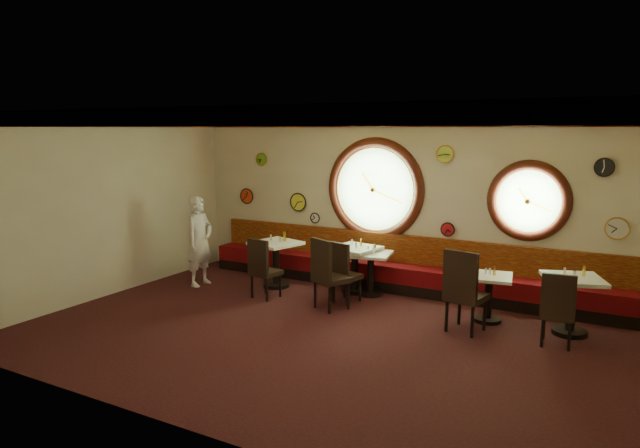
# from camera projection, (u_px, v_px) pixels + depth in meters

# --- Properties ---
(floor) EXTENTS (9.00, 6.00, 0.00)m
(floor) POSITION_uv_depth(u_px,v_px,m) (329.00, 336.00, 8.33)
(floor) COLOR black
(floor) RESTS_ON ground
(ceiling) EXTENTS (9.00, 6.00, 0.02)m
(ceiling) POSITION_uv_depth(u_px,v_px,m) (330.00, 114.00, 7.80)
(ceiling) COLOR #AF8731
(ceiling) RESTS_ON wall_back
(wall_back) EXTENTS (9.00, 0.02, 3.20)m
(wall_back) POSITION_uv_depth(u_px,v_px,m) (405.00, 204.00, 10.65)
(wall_back) COLOR beige
(wall_back) RESTS_ON floor
(wall_front) EXTENTS (9.00, 0.02, 3.20)m
(wall_front) POSITION_uv_depth(u_px,v_px,m) (183.00, 276.00, 5.47)
(wall_front) COLOR beige
(wall_front) RESTS_ON floor
(wall_left) EXTENTS (0.02, 6.00, 3.20)m
(wall_left) POSITION_uv_depth(u_px,v_px,m) (108.00, 207.00, 10.21)
(wall_left) COLOR beige
(wall_left) RESTS_ON floor
(molding_back) EXTENTS (9.00, 0.10, 0.18)m
(molding_back) POSITION_uv_depth(u_px,v_px,m) (406.00, 122.00, 10.36)
(molding_back) COLOR #3D140B
(molding_back) RESTS_ON wall_back
(molding_front) EXTENTS (9.00, 0.10, 0.18)m
(molding_front) POSITION_uv_depth(u_px,v_px,m) (180.00, 117.00, 5.27)
(molding_front) COLOR #3D140B
(molding_front) RESTS_ON wall_back
(molding_left) EXTENTS (0.10, 6.00, 0.18)m
(molding_left) POSITION_uv_depth(u_px,v_px,m) (105.00, 122.00, 9.94)
(molding_left) COLOR #3D140B
(molding_left) RESTS_ON wall_back
(banquette_base) EXTENTS (8.00, 0.55, 0.20)m
(banquette_base) POSITION_uv_depth(u_px,v_px,m) (397.00, 285.00, 10.66)
(banquette_base) COLOR black
(banquette_base) RESTS_ON floor
(banquette_seat) EXTENTS (8.00, 0.55, 0.30)m
(banquette_seat) POSITION_uv_depth(u_px,v_px,m) (398.00, 272.00, 10.62)
(banquette_seat) COLOR #5B070E
(banquette_seat) RESTS_ON banquette_base
(banquette_back) EXTENTS (8.00, 0.10, 0.55)m
(banquette_back) POSITION_uv_depth(u_px,v_px,m) (402.00, 249.00, 10.74)
(banquette_back) COLOR #600B07
(banquette_back) RESTS_ON wall_back
(porthole_left_glass) EXTENTS (1.66, 0.02, 1.66)m
(porthole_left_glass) POSITION_uv_depth(u_px,v_px,m) (375.00, 189.00, 10.89)
(porthole_left_glass) COLOR #99D580
(porthole_left_glass) RESTS_ON wall_back
(porthole_left_frame) EXTENTS (1.98, 0.18, 1.98)m
(porthole_left_frame) POSITION_uv_depth(u_px,v_px,m) (375.00, 189.00, 10.88)
(porthole_left_frame) COLOR #3D140B
(porthole_left_frame) RESTS_ON wall_back
(porthole_left_ring) EXTENTS (1.61, 0.03, 1.61)m
(porthole_left_ring) POSITION_uv_depth(u_px,v_px,m) (374.00, 189.00, 10.85)
(porthole_left_ring) COLOR gold
(porthole_left_ring) RESTS_ON wall_back
(porthole_right_glass) EXTENTS (1.10, 0.02, 1.10)m
(porthole_right_glass) POSITION_uv_depth(u_px,v_px,m) (529.00, 201.00, 9.56)
(porthole_right_glass) COLOR #99D580
(porthole_right_glass) RESTS_ON wall_back
(porthole_right_frame) EXTENTS (1.38, 0.18, 1.38)m
(porthole_right_frame) POSITION_uv_depth(u_px,v_px,m) (528.00, 201.00, 9.55)
(porthole_right_frame) COLOR #3D140B
(porthole_right_frame) RESTS_ON wall_back
(porthole_right_ring) EXTENTS (1.09, 0.03, 1.09)m
(porthole_right_ring) POSITION_uv_depth(u_px,v_px,m) (528.00, 201.00, 9.52)
(porthole_right_ring) COLOR gold
(porthole_right_ring) RESTS_ON wall_back
(wall_clock_0) EXTENTS (0.34, 0.03, 0.34)m
(wall_clock_0) POSITION_uv_depth(u_px,v_px,m) (617.00, 228.00, 8.94)
(wall_clock_0) COLOR silver
(wall_clock_0) RESTS_ON wall_back
(wall_clock_1) EXTENTS (0.20, 0.03, 0.20)m
(wall_clock_1) POSITION_uv_depth(u_px,v_px,m) (315.00, 218.00, 11.59)
(wall_clock_1) COLOR silver
(wall_clock_1) RESTS_ON wall_back
(wall_clock_2) EXTENTS (0.36, 0.03, 0.36)m
(wall_clock_2) POSITION_uv_depth(u_px,v_px,m) (298.00, 202.00, 11.73)
(wall_clock_2) COLOR yellow
(wall_clock_2) RESTS_ON wall_back
(wall_clock_3) EXTENTS (0.24, 0.03, 0.24)m
(wall_clock_3) POSITION_uv_depth(u_px,v_px,m) (448.00, 229.00, 10.28)
(wall_clock_3) COLOR red
(wall_clock_3) RESTS_ON wall_back
(wall_clock_4) EXTENTS (0.30, 0.03, 0.30)m
(wall_clock_4) POSITION_uv_depth(u_px,v_px,m) (445.00, 154.00, 10.10)
(wall_clock_4) COLOR #B6DB44
(wall_clock_4) RESTS_ON wall_back
(wall_clock_5) EXTENTS (0.32, 0.03, 0.32)m
(wall_clock_5) POSITION_uv_depth(u_px,v_px,m) (247.00, 196.00, 12.34)
(wall_clock_5) COLOR red
(wall_clock_5) RESTS_ON wall_back
(wall_clock_6) EXTENTS (0.26, 0.03, 0.26)m
(wall_clock_6) POSITION_uv_depth(u_px,v_px,m) (262.00, 159.00, 12.02)
(wall_clock_6) COLOR #6FB824
(wall_clock_6) RESTS_ON wall_back
(wall_clock_7) EXTENTS (0.28, 0.03, 0.28)m
(wall_clock_7) POSITION_uv_depth(u_px,v_px,m) (604.00, 167.00, 8.91)
(wall_clock_7) COLOR black
(wall_clock_7) RESTS_ON wall_back
(table_a) EXTENTS (0.98, 0.98, 0.88)m
(table_a) POSITION_uv_depth(u_px,v_px,m) (276.00, 258.00, 10.84)
(table_a) COLOR black
(table_a) RESTS_ON floor
(table_b) EXTENTS (0.91, 0.91, 0.86)m
(table_b) POSITION_uv_depth(u_px,v_px,m) (355.00, 264.00, 10.49)
(table_b) COLOR black
(table_b) RESTS_ON floor
(table_c) EXTENTS (0.83, 0.83, 0.78)m
(table_c) POSITION_uv_depth(u_px,v_px,m) (371.00, 268.00, 10.32)
(table_c) COLOR black
(table_c) RESTS_ON floor
(table_d) EXTENTS (0.79, 0.79, 0.75)m
(table_d) POSITION_uv_depth(u_px,v_px,m) (489.00, 292.00, 8.90)
(table_d) COLOR black
(table_d) RESTS_ON floor
(table_e) EXTENTS (1.01, 1.01, 0.87)m
(table_e) POSITION_uv_depth(u_px,v_px,m) (572.00, 298.00, 8.33)
(table_e) COLOR black
(table_e) RESTS_ON floor
(chair_a) EXTENTS (0.52, 0.52, 0.67)m
(chair_a) POSITION_uv_depth(u_px,v_px,m) (262.00, 265.00, 10.07)
(chair_a) COLOR black
(chair_a) RESTS_ON floor
(chair_b) EXTENTS (0.67, 0.67, 0.75)m
(chair_b) POSITION_uv_depth(u_px,v_px,m) (327.00, 270.00, 9.44)
(chair_b) COLOR black
(chair_b) RESTS_ON floor
(chair_c) EXTENTS (0.55, 0.55, 0.67)m
(chair_c) POSITION_uv_depth(u_px,v_px,m) (342.00, 268.00, 9.84)
(chair_c) COLOR black
(chair_c) RESTS_ON floor
(chair_d) EXTENTS (0.62, 0.62, 0.78)m
(chair_d) POSITION_uv_depth(u_px,v_px,m) (463.00, 286.00, 8.35)
(chair_d) COLOR black
(chair_d) RESTS_ON floor
(chair_e) EXTENTS (0.48, 0.48, 0.66)m
(chair_e) POSITION_uv_depth(u_px,v_px,m) (558.00, 305.00, 7.82)
(chair_e) COLOR black
(chair_e) RESTS_ON floor
(condiment_a_salt) EXTENTS (0.04, 0.04, 0.11)m
(condiment_a_salt) POSITION_uv_depth(u_px,v_px,m) (271.00, 237.00, 10.90)
(condiment_a_salt) COLOR silver
(condiment_a_salt) RESTS_ON table_a
(condiment_b_salt) EXTENTS (0.04, 0.04, 0.11)m
(condiment_b_salt) POSITION_uv_depth(u_px,v_px,m) (352.00, 242.00, 10.58)
(condiment_b_salt) COLOR silver
(condiment_b_salt) RESTS_ON table_b
(condiment_c_salt) EXTENTS (0.04, 0.04, 0.11)m
(condiment_c_salt) POSITION_uv_depth(u_px,v_px,m) (368.00, 249.00, 10.30)
(condiment_c_salt) COLOR silver
(condiment_c_salt) RESTS_ON table_c
(condiment_d_salt) EXTENTS (0.03, 0.03, 0.09)m
(condiment_d_salt) POSITION_uv_depth(u_px,v_px,m) (486.00, 271.00, 8.93)
(condiment_d_salt) COLOR #BCBCC1
(condiment_d_salt) RESTS_ON table_d
(condiment_a_pepper) EXTENTS (0.03, 0.03, 0.09)m
(condiment_a_pepper) POSITION_uv_depth(u_px,v_px,m) (280.00, 240.00, 10.76)
(condiment_a_pepper) COLOR silver
(condiment_a_pepper) RESTS_ON table_a
(condiment_b_pepper) EXTENTS (0.04, 0.04, 0.10)m
(condiment_b_pepper) POSITION_uv_depth(u_px,v_px,m) (356.00, 245.00, 10.33)
(condiment_b_pepper) COLOR silver
(condiment_b_pepper) RESTS_ON table_b
(condiment_c_pepper) EXTENTS (0.04, 0.04, 0.11)m
(condiment_c_pepper) POSITION_uv_depth(u_px,v_px,m) (373.00, 251.00, 10.20)
(condiment_c_pepper) COLOR silver
(condiment_c_pepper) RESTS_ON table_c
(condiment_d_pepper) EXTENTS (0.04, 0.04, 0.10)m
(condiment_d_pepper) POSITION_uv_depth(u_px,v_px,m) (490.00, 271.00, 8.87)
(condiment_d_pepper) COLOR silver
(condiment_d_pepper) RESTS_ON table_d
(condiment_a_bottle) EXTENTS (0.06, 0.06, 0.18)m
(condiment_a_bottle) POSITION_uv_depth(u_px,v_px,m) (285.00, 236.00, 10.84)
(condiment_a_bottle) COLOR gold
(condiment_a_bottle) RESTS_ON table_a
(condiment_b_bottle) EXTENTS (0.04, 0.04, 0.14)m
(condiment_b_bottle) POSITION_uv_depth(u_px,v_px,m) (361.00, 243.00, 10.48)
(condiment_b_bottle) COLOR yellow
(condiment_b_bottle) RESTS_ON table_b
(condiment_c_bottle) EXTENTS (0.05, 0.05, 0.15)m
(condiment_c_bottle) POSITION_uv_depth(u_px,v_px,m) (375.00, 248.00, 10.31)
(condiment_c_bottle) COLOR gold
(condiment_c_bottle) RESTS_ON table_c
(condiment_d_bottle) EXTENTS (0.04, 0.04, 0.14)m
(condiment_d_bottle) POSITION_uv_depth(u_px,v_px,m) (494.00, 271.00, 8.84)
(condiment_d_bottle) COLOR orange
(condiment_d_bottle) RESTS_ON table_d
(condiment_e_salt) EXTENTS (0.04, 0.04, 0.11)m
(condiment_e_salt) POSITION_uv_depth(u_px,v_px,m) (565.00, 271.00, 8.39)
(condiment_e_salt) COLOR silver
(condiment_e_salt) RESTS_ON table_e
(condiment_e_pepper) EXTENTS (0.04, 0.04, 0.11)m
(condiment_e_pepper) POSITION_uv_depth(u_px,v_px,m) (575.00, 275.00, 8.19)
(condiment_e_pepper) COLOR silver
(condiment_e_pepper) RESTS_ON table_e
(condiment_e_bottle) EXTENTS (0.05, 0.05, 0.15)m
(condiment_e_bottle) POSITION_uv_depth(u_px,v_px,m) (584.00, 271.00, 8.32)
(condiment_e_bottle) COLOR yellow
(condiment_e_bottle) RESTS_ON table_e
(waiter) EXTENTS (0.43, 0.64, 1.72)m
(waiter) POSITION_uv_depth(u_px,v_px,m) (200.00, 241.00, 10.93)
(waiter) COLOR white
(waiter) RESTS_ON floor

